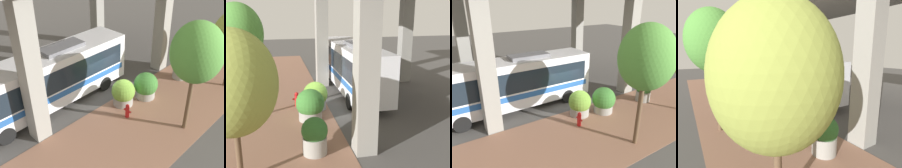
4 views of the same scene
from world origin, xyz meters
TOP-DOWN VIEW (x-y plane):
  - ground_plane at (0.00, 0.00)m, footprint 80.00×80.00m
  - sidewalk_strip at (-3.00, 0.00)m, footprint 6.00×40.00m
  - overpass at (4.00, 0.00)m, footprint 9.40×19.04m
  - bus at (2.37, 3.29)m, footprint 2.52×10.89m
  - fire_hydrant at (-1.91, 0.97)m, footprint 0.52×0.25m
  - planter_front at (-0.82, 0.14)m, footprint 1.50×1.50m
  - planter_middle at (-1.34, -1.49)m, footprint 1.58×1.58m
  - planter_back at (-1.62, -5.25)m, footprint 1.13×1.13m
  - street_tree_near at (-4.92, -0.58)m, footprint 2.68×2.68m
  - street_tree_far at (-4.52, -6.58)m, footprint 3.08×3.08m

SIDE VIEW (x-z plane):
  - ground_plane at x=0.00m, z-range 0.00..0.00m
  - sidewalk_strip at x=-3.00m, z-range 0.00..0.02m
  - fire_hydrant at x=-1.91m, z-range 0.00..0.93m
  - planter_back at x=-1.62m, z-range 0.01..1.67m
  - planter_front at x=-0.82m, z-range -0.03..1.71m
  - planter_middle at x=-1.34m, z-range -0.03..1.76m
  - bus at x=2.37m, z-range 0.15..3.95m
  - street_tree_far at x=-4.52m, z-range 0.90..6.42m
  - street_tree_near at x=-4.92m, z-range 1.56..7.93m
  - overpass at x=4.00m, z-range 3.15..11.69m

